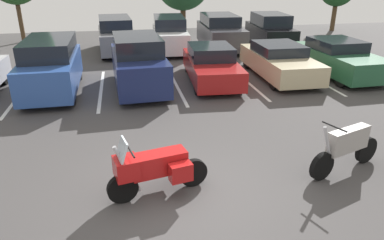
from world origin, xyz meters
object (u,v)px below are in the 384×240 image
at_px(car_green, 338,58).
at_px(car_far_grey, 116,35).
at_px(car_blue, 51,66).
at_px(car_far_black, 270,31).
at_px(car_far_charcoal, 220,32).
at_px(motorcycle_touring, 155,167).
at_px(car_red, 211,65).
at_px(car_champagne, 279,61).
at_px(motorcycle_second, 346,147).
at_px(car_far_white, 170,34).
at_px(car_navy, 138,63).

distance_m(car_green, car_far_grey, 11.37).
bearing_deg(car_blue, car_green, 0.58).
bearing_deg(car_far_black, car_green, -84.13).
relative_size(car_green, car_far_charcoal, 1.00).
height_order(motorcycle_touring, car_far_black, car_far_black).
height_order(car_red, car_champagne, car_red).
relative_size(motorcycle_touring, car_champagne, 0.43).
bearing_deg(car_far_black, car_blue, -150.73).
relative_size(motorcycle_second, car_far_white, 0.45).
bearing_deg(car_blue, car_far_charcoal, 38.22).
distance_m(car_champagne, car_far_white, 7.14).
relative_size(motorcycle_touring, car_far_white, 0.45).
xyz_separation_m(car_far_grey, car_far_charcoal, (5.80, -0.23, 0.00)).
bearing_deg(car_far_grey, car_blue, -109.20).
bearing_deg(car_far_white, motorcycle_second, -81.24).
distance_m(motorcycle_second, car_champagne, 7.73).
bearing_deg(motorcycle_second, car_far_grey, 109.84).
height_order(motorcycle_second, car_champagne, car_champagne).
bearing_deg(car_navy, car_far_black, 39.13).
bearing_deg(car_red, car_green, -0.98).
relative_size(car_blue, car_green, 0.94).
xyz_separation_m(car_navy, car_red, (2.92, 0.44, -0.30)).
distance_m(car_red, car_green, 5.57).
bearing_deg(car_far_white, car_red, -82.16).
height_order(car_far_charcoal, car_far_black, car_far_black).
bearing_deg(motorcycle_second, car_blue, 135.24).
distance_m(car_green, car_far_black, 6.09).
xyz_separation_m(motorcycle_second, car_blue, (-7.31, 7.25, 0.39)).
height_order(car_navy, car_champagne, car_navy).
height_order(motorcycle_touring, car_red, car_red).
xyz_separation_m(car_champagne, car_far_white, (-3.79, 6.04, 0.24)).
xyz_separation_m(car_blue, car_far_grey, (2.30, 6.62, -0.04)).
bearing_deg(car_champagne, car_far_grey, 136.66).
xyz_separation_m(motorcycle_second, car_far_black, (3.70, 13.42, 0.34)).
bearing_deg(car_navy, motorcycle_second, -59.30).
relative_size(car_champagne, car_far_white, 1.07).
xyz_separation_m(car_red, car_far_black, (4.95, 5.96, 0.26)).
bearing_deg(motorcycle_touring, car_red, 68.30).
distance_m(car_navy, car_green, 8.50).
distance_m(motorcycle_touring, car_blue, 7.98).
height_order(car_far_grey, car_far_black, car_far_black).
xyz_separation_m(motorcycle_second, car_red, (-1.25, 7.46, 0.09)).
bearing_deg(motorcycle_second, car_far_white, 98.76).
xyz_separation_m(car_navy, car_green, (8.49, 0.35, -0.25)).
relative_size(motorcycle_touring, car_far_charcoal, 0.43).
xyz_separation_m(car_blue, car_red, (6.06, 0.21, -0.30)).
bearing_deg(car_far_grey, car_navy, -83.04).
bearing_deg(car_far_grey, motorcycle_touring, -86.99).
height_order(car_red, car_far_charcoal, car_far_charcoal).
bearing_deg(car_navy, car_red, 8.62).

